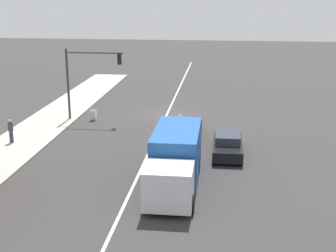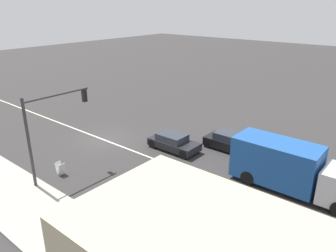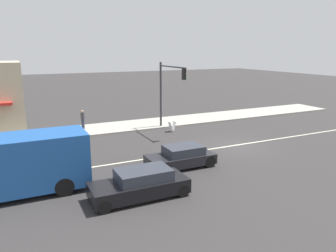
{
  "view_description": "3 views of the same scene",
  "coord_description": "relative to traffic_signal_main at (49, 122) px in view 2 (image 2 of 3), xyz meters",
  "views": [
    {
      "loc": [
        -4.52,
        37.72,
        9.99
      ],
      "look_at": [
        -1.36,
        10.72,
        2.12
      ],
      "focal_mm": 50.0,
      "sensor_mm": 36.0,
      "label": 1
    },
    {
      "loc": [
        15.96,
        20.15,
        10.7
      ],
      "look_at": [
        -0.8,
        6.31,
        2.51
      ],
      "focal_mm": 35.0,
      "sensor_mm": 36.0,
      "label": 2
    },
    {
      "loc": [
        -18.36,
        14.36,
        6.78
      ],
      "look_at": [
        -0.66,
        5.82,
        2.16
      ],
      "focal_mm": 35.0,
      "sensor_mm": 36.0,
      "label": 3
    }
  ],
  "objects": [
    {
      "name": "suv_black",
      "position": [
        -11.12,
        6.79,
        -3.25
      ],
      "size": [
        1.84,
        4.56,
        1.36
      ],
      "color": "black",
      "rests_on": "ground"
    },
    {
      "name": "traffic_signal_main",
      "position": [
        0.0,
        0.0,
        0.0
      ],
      "size": [
        4.59,
        0.34,
        5.6
      ],
      "color": "#333338",
      "rests_on": "sidewalk_right"
    },
    {
      "name": "sedan_dark",
      "position": [
        -8.32,
        3.14,
        -3.28
      ],
      "size": [
        1.85,
        3.98,
        1.27
      ],
      "color": "black",
      "rests_on": "ground"
    },
    {
      "name": "delivery_truck",
      "position": [
        -8.32,
        12.12,
        -2.43
      ],
      "size": [
        2.44,
        7.5,
        2.87
      ],
      "color": "silver",
      "rests_on": "ground"
    },
    {
      "name": "warning_aframe_sign",
      "position": [
        -0.46,
        -0.16,
        -3.47
      ],
      "size": [
        0.45,
        0.53,
        0.84
      ],
      "color": "silver",
      "rests_on": "ground"
    },
    {
      "name": "pedestrian",
      "position": [
        3.38,
        6.48,
        -2.93
      ],
      "size": [
        0.34,
        0.34,
        1.62
      ],
      "color": "#282D42",
      "rests_on": "sidewalk_right"
    },
    {
      "name": "lane_marking_center",
      "position": [
        -6.12,
        -2.56,
        -3.9
      ],
      "size": [
        0.16,
        60.0,
        0.01
      ],
      "primitive_type": "cube",
      "color": "beige",
      "rests_on": "ground"
    },
    {
      "name": "ground_plane",
      "position": [
        -6.12,
        15.44,
        -3.9
      ],
      "size": [
        160.0,
        160.0,
        0.0
      ],
      "primitive_type": "plane",
      "color": "#333030"
    }
  ]
}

